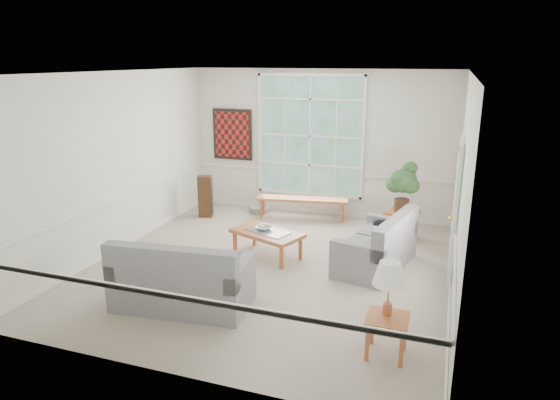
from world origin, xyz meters
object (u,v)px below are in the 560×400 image
object	(u,v)px
loveseat_right	(376,240)
coffee_table	(267,244)
side_table	(386,336)
end_table	(401,224)
loveseat_front	(183,272)

from	to	relation	value
loveseat_right	coffee_table	distance (m)	1.79
coffee_table	side_table	distance (m)	3.21
loveseat_right	coffee_table	world-z (taller)	loveseat_right
loveseat_right	end_table	distance (m)	1.52
loveseat_right	side_table	xyz separation A→B (m)	(0.50, -2.43, -0.21)
loveseat_front	side_table	bearing A→B (deg)	-12.60
coffee_table	end_table	distance (m)	2.60
end_table	side_table	bearing A→B (deg)	-86.34
loveseat_right	coffee_table	size ratio (longest dim) A/B	1.39
loveseat_right	side_table	distance (m)	2.49
coffee_table	end_table	size ratio (longest dim) A/B	2.29
loveseat_right	end_table	xyz separation A→B (m)	(0.24, 1.49, -0.18)
coffee_table	side_table	world-z (taller)	side_table
end_table	coffee_table	bearing A→B (deg)	-140.74
loveseat_right	coffee_table	xyz separation A→B (m)	(-1.77, -0.16, -0.22)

